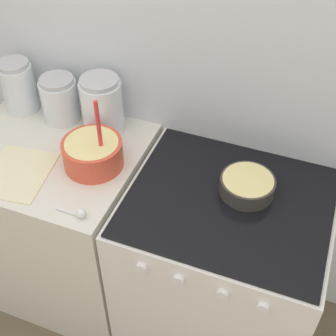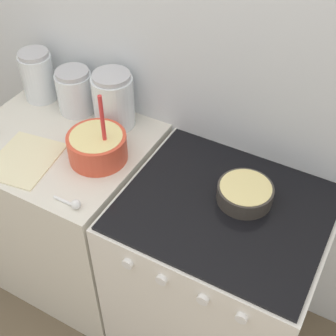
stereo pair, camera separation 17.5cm
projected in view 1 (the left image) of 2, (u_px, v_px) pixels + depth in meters
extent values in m
cube|color=silver|center=(163.00, 58.00, 1.83)|extent=(4.55, 0.05, 2.40)
cube|color=silver|center=(64.00, 221.00, 2.20)|extent=(0.75, 0.65, 0.89)
cube|color=white|center=(220.00, 271.00, 2.01)|extent=(0.76, 0.65, 0.87)
cube|color=black|center=(229.00, 201.00, 1.70)|extent=(0.73, 0.62, 0.01)
cylinder|color=white|center=(141.00, 268.00, 1.58)|extent=(0.04, 0.02, 0.04)
cylinder|color=white|center=(178.00, 280.00, 1.55)|extent=(0.04, 0.02, 0.04)
cylinder|color=white|center=(222.00, 294.00, 1.51)|extent=(0.04, 0.02, 0.04)
cylinder|color=white|center=(263.00, 307.00, 1.47)|extent=(0.04, 0.02, 0.04)
cylinder|color=#D84C33|center=(93.00, 154.00, 1.80)|extent=(0.23, 0.23, 0.11)
cylinder|color=#EFDB8C|center=(92.00, 148.00, 1.79)|extent=(0.21, 0.21, 0.06)
cylinder|color=red|center=(100.00, 134.00, 1.72)|extent=(0.02, 0.02, 0.29)
cylinder|color=#38332D|center=(247.00, 186.00, 1.71)|extent=(0.20, 0.20, 0.06)
cylinder|color=#EFDB8C|center=(247.00, 184.00, 1.71)|extent=(0.19, 0.19, 0.05)
cylinder|color=silver|center=(19.00, 88.00, 2.04)|extent=(0.15, 0.15, 0.21)
cylinder|color=white|center=(21.00, 96.00, 2.07)|extent=(0.13, 0.13, 0.13)
cylinder|color=#B2B2B7|center=(13.00, 64.00, 1.96)|extent=(0.13, 0.13, 0.02)
cylinder|color=silver|center=(60.00, 101.00, 2.00)|extent=(0.16, 0.16, 0.18)
cylinder|color=olive|center=(61.00, 108.00, 2.03)|extent=(0.14, 0.14, 0.11)
cylinder|color=#B2B2B7|center=(56.00, 81.00, 1.93)|extent=(0.14, 0.14, 0.02)
cylinder|color=silver|center=(102.00, 106.00, 1.93)|extent=(0.17, 0.17, 0.23)
cylinder|color=red|center=(103.00, 115.00, 1.96)|extent=(0.15, 0.15, 0.14)
cylinder|color=#B2B2B7|center=(99.00, 81.00, 1.85)|extent=(0.16, 0.16, 0.02)
cube|color=beige|center=(18.00, 173.00, 1.80)|extent=(0.28, 0.32, 0.01)
cylinder|color=white|center=(68.00, 212.00, 1.65)|extent=(0.09, 0.01, 0.01)
sphere|color=white|center=(81.00, 214.00, 1.63)|extent=(0.04, 0.04, 0.04)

